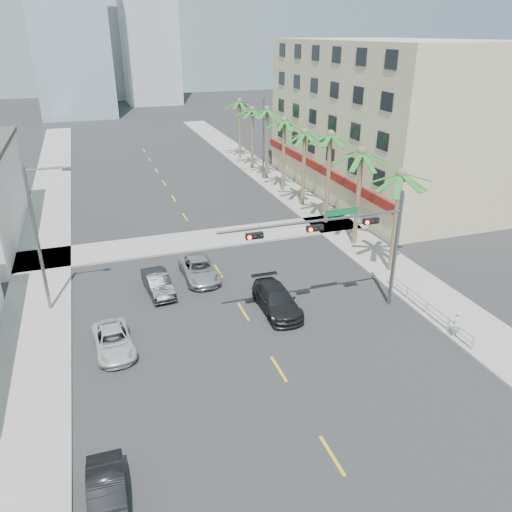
% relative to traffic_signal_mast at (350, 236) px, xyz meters
% --- Properties ---
extents(ground, '(260.00, 260.00, 0.00)m').
position_rel_traffic_signal_mast_xyz_m(ground, '(-5.78, -7.95, -5.06)').
color(ground, '#262628').
rests_on(ground, ground).
extents(sidewalk_right, '(4.00, 120.00, 0.15)m').
position_rel_traffic_signal_mast_xyz_m(sidewalk_right, '(6.22, 12.05, -4.99)').
color(sidewalk_right, gray).
rests_on(sidewalk_right, ground).
extents(sidewalk_left, '(4.00, 120.00, 0.15)m').
position_rel_traffic_signal_mast_xyz_m(sidewalk_left, '(-17.78, 12.05, -4.99)').
color(sidewalk_left, gray).
rests_on(sidewalk_left, ground).
extents(sidewalk_cross, '(80.00, 4.00, 0.15)m').
position_rel_traffic_signal_mast_xyz_m(sidewalk_cross, '(-5.78, 14.05, -4.99)').
color(sidewalk_cross, gray).
rests_on(sidewalk_cross, ground).
extents(building_right, '(15.25, 28.00, 15.00)m').
position_rel_traffic_signal_mast_xyz_m(building_right, '(16.21, 22.05, 2.43)').
color(building_right, '#CABB8F').
rests_on(building_right, ground).
extents(tower_far_center, '(16.00, 16.00, 42.00)m').
position_rel_traffic_signal_mast_xyz_m(tower_far_center, '(-8.78, 117.05, 15.94)').
color(tower_far_center, '#ADADB2').
rests_on(tower_far_center, ground).
extents(traffic_signal_mast, '(11.12, 0.54, 7.20)m').
position_rel_traffic_signal_mast_xyz_m(traffic_signal_mast, '(0.00, 0.00, 0.00)').
color(traffic_signal_mast, slate).
rests_on(traffic_signal_mast, ground).
extents(palm_tree_0, '(4.80, 4.80, 7.80)m').
position_rel_traffic_signal_mast_xyz_m(palm_tree_0, '(5.82, 4.05, 2.02)').
color(palm_tree_0, brown).
rests_on(palm_tree_0, ground).
extents(palm_tree_1, '(4.80, 4.80, 8.16)m').
position_rel_traffic_signal_mast_xyz_m(palm_tree_1, '(5.82, 9.25, 2.37)').
color(palm_tree_1, brown).
rests_on(palm_tree_1, ground).
extents(palm_tree_2, '(4.80, 4.80, 8.52)m').
position_rel_traffic_signal_mast_xyz_m(palm_tree_2, '(5.82, 14.45, 2.72)').
color(palm_tree_2, brown).
rests_on(palm_tree_2, ground).
extents(palm_tree_3, '(4.80, 4.80, 7.80)m').
position_rel_traffic_signal_mast_xyz_m(palm_tree_3, '(5.82, 19.65, 2.02)').
color(palm_tree_3, brown).
rests_on(palm_tree_3, ground).
extents(palm_tree_4, '(4.80, 4.80, 8.16)m').
position_rel_traffic_signal_mast_xyz_m(palm_tree_4, '(5.82, 24.85, 2.37)').
color(palm_tree_4, brown).
rests_on(palm_tree_4, ground).
extents(palm_tree_5, '(4.80, 4.80, 8.52)m').
position_rel_traffic_signal_mast_xyz_m(palm_tree_5, '(5.82, 30.05, 2.72)').
color(palm_tree_5, brown).
rests_on(palm_tree_5, ground).
extents(palm_tree_6, '(4.80, 4.80, 7.80)m').
position_rel_traffic_signal_mast_xyz_m(palm_tree_6, '(5.82, 35.25, 2.02)').
color(palm_tree_6, brown).
rests_on(palm_tree_6, ground).
extents(palm_tree_7, '(4.80, 4.80, 8.16)m').
position_rel_traffic_signal_mast_xyz_m(palm_tree_7, '(5.82, 40.45, 2.37)').
color(palm_tree_7, brown).
rests_on(palm_tree_7, ground).
extents(streetlight_left, '(2.55, 0.25, 9.00)m').
position_rel_traffic_signal_mast_xyz_m(streetlight_left, '(-16.78, 6.05, -0.00)').
color(streetlight_left, slate).
rests_on(streetlight_left, ground).
extents(streetlight_right, '(2.55, 0.25, 9.00)m').
position_rel_traffic_signal_mast_xyz_m(streetlight_right, '(5.21, 30.05, -0.00)').
color(streetlight_right, slate).
rests_on(streetlight_right, ground).
extents(guardrail, '(0.08, 8.08, 1.00)m').
position_rel_traffic_signal_mast_xyz_m(guardrail, '(4.52, -1.95, -4.39)').
color(guardrail, silver).
rests_on(guardrail, ground).
extents(car_parked_mid, '(1.37, 3.85, 1.26)m').
position_rel_traffic_signal_mast_xyz_m(car_parked_mid, '(-14.51, -9.59, -4.43)').
color(car_parked_mid, black).
rests_on(car_parked_mid, ground).
extents(car_parked_far, '(2.23, 4.35, 1.18)m').
position_rel_traffic_signal_mast_xyz_m(car_parked_far, '(-13.58, 0.42, -4.47)').
color(car_parked_far, silver).
rests_on(car_parked_far, ground).
extents(car_lane_left, '(1.81, 4.22, 1.35)m').
position_rel_traffic_signal_mast_xyz_m(car_lane_left, '(-10.32, 6.24, -4.39)').
color(car_lane_left, black).
rests_on(car_lane_left, ground).
extents(car_lane_center, '(2.25, 4.87, 1.35)m').
position_rel_traffic_signal_mast_xyz_m(car_lane_center, '(-7.28, 7.45, -4.39)').
color(car_lane_center, silver).
rests_on(car_lane_center, ground).
extents(car_lane_right, '(2.09, 5.03, 1.45)m').
position_rel_traffic_signal_mast_xyz_m(car_lane_right, '(-3.78, 1.59, -4.33)').
color(car_lane_right, black).
rests_on(car_lane_right, ground).
extents(pedestrian, '(0.68, 0.59, 1.58)m').
position_rel_traffic_signal_mast_xyz_m(pedestrian, '(4.52, -4.50, -4.12)').
color(pedestrian, silver).
rests_on(pedestrian, sidewalk_right).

